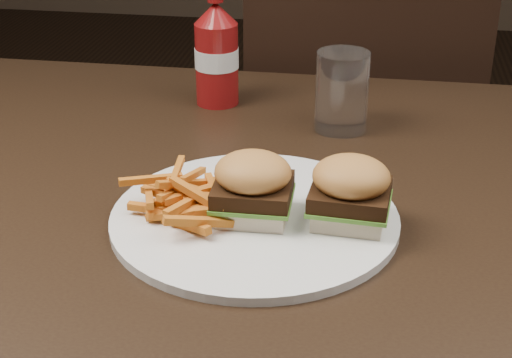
# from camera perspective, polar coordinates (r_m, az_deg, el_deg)

# --- Properties ---
(dining_table) EXTENTS (1.20, 0.80, 0.04)m
(dining_table) POSITION_cam_1_polar(r_m,az_deg,el_deg) (1.02, -4.45, -0.37)
(dining_table) COLOR black
(dining_table) RESTS_ON ground
(chair_far) EXTENTS (0.51, 0.51, 0.04)m
(chair_far) POSITION_cam_1_polar(r_m,az_deg,el_deg) (1.75, 6.78, 0.50)
(chair_far) COLOR black
(chair_far) RESTS_ON ground
(plate) EXTENTS (0.33, 0.33, 0.01)m
(plate) POSITION_cam_1_polar(r_m,az_deg,el_deg) (0.89, -0.10, -2.87)
(plate) COLOR white
(plate) RESTS_ON dining_table
(sandwich_half_a) EXTENTS (0.08, 0.07, 0.02)m
(sandwich_half_a) POSITION_cam_1_polar(r_m,az_deg,el_deg) (0.88, -0.23, -2.14)
(sandwich_half_a) COLOR #F3DFC0
(sandwich_half_a) RESTS_ON plate
(sandwich_half_b) EXTENTS (0.08, 0.08, 0.02)m
(sandwich_half_b) POSITION_cam_1_polar(r_m,az_deg,el_deg) (0.87, 6.79, -2.47)
(sandwich_half_b) COLOR beige
(sandwich_half_b) RESTS_ON plate
(fries_pile) EXTENTS (0.14, 0.14, 0.04)m
(fries_pile) POSITION_cam_1_polar(r_m,az_deg,el_deg) (0.88, -4.86, -1.27)
(fries_pile) COLOR #AF630D
(fries_pile) RESTS_ON plate
(ketchup_bottle) EXTENTS (0.08, 0.08, 0.13)m
(ketchup_bottle) POSITION_cam_1_polar(r_m,az_deg,el_deg) (1.22, -2.86, 8.22)
(ketchup_bottle) COLOR maroon
(ketchup_bottle) RESTS_ON dining_table
(tumbler) EXTENTS (0.08, 0.08, 0.12)m
(tumbler) POSITION_cam_1_polar(r_m,az_deg,el_deg) (1.12, 6.26, 6.26)
(tumbler) COLOR white
(tumbler) RESTS_ON dining_table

